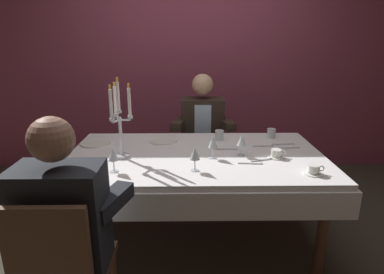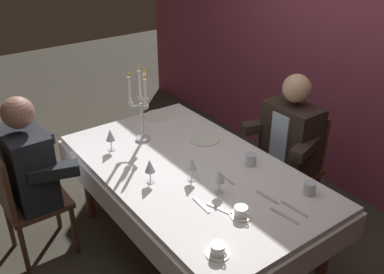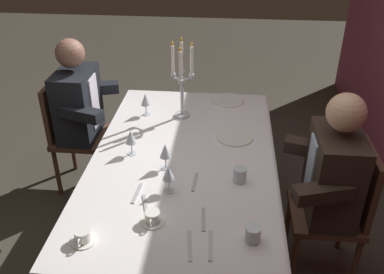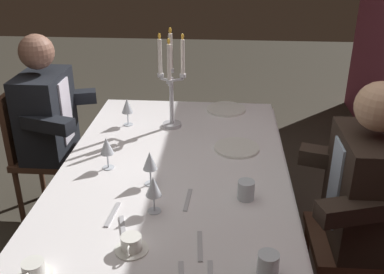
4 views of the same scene
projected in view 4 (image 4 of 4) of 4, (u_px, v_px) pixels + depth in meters
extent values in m
cube|color=white|center=(172.00, 175.00, 2.15)|extent=(1.90, 1.10, 0.04)
cube|color=white|center=(173.00, 194.00, 2.20)|extent=(1.94, 1.14, 0.18)
cylinder|color=brown|center=(125.00, 159.00, 3.09)|extent=(0.07, 0.07, 0.70)
cylinder|color=brown|center=(250.00, 163.00, 3.03)|extent=(0.07, 0.07, 0.70)
cylinder|color=silver|center=(172.00, 125.00, 2.63)|extent=(0.11, 0.11, 0.02)
cylinder|color=silver|center=(172.00, 101.00, 2.56)|extent=(0.02, 0.02, 0.28)
cylinder|color=silver|center=(171.00, 70.00, 2.49)|extent=(0.04, 0.04, 0.02)
cylinder|color=white|center=(171.00, 51.00, 2.44)|extent=(0.02, 0.02, 0.19)
ellipsoid|color=yellow|center=(170.00, 30.00, 2.39)|extent=(0.02, 0.02, 0.03)
cylinder|color=silver|center=(170.00, 83.00, 2.48)|extent=(0.07, 0.01, 0.01)
cylinder|color=silver|center=(169.00, 81.00, 2.44)|extent=(0.04, 0.04, 0.02)
cylinder|color=white|center=(169.00, 62.00, 2.39)|extent=(0.02, 0.02, 0.19)
ellipsoid|color=yellow|center=(169.00, 41.00, 2.34)|extent=(0.02, 0.02, 0.03)
cylinder|color=silver|center=(177.00, 80.00, 2.53)|extent=(0.05, 0.07, 0.01)
cylinder|color=silver|center=(183.00, 76.00, 2.53)|extent=(0.04, 0.04, 0.02)
cylinder|color=white|center=(183.00, 57.00, 2.49)|extent=(0.02, 0.02, 0.19)
ellipsoid|color=yellow|center=(183.00, 37.00, 2.44)|extent=(0.02, 0.02, 0.03)
cylinder|color=silver|center=(166.00, 80.00, 2.53)|extent=(0.05, 0.07, 0.01)
cylinder|color=silver|center=(161.00, 75.00, 2.54)|extent=(0.04, 0.04, 0.02)
cylinder|color=white|center=(160.00, 57.00, 2.50)|extent=(0.02, 0.02, 0.19)
ellipsoid|color=yellow|center=(159.00, 36.00, 2.45)|extent=(0.02, 0.02, 0.03)
cylinder|color=white|center=(226.00, 109.00, 2.86)|extent=(0.25, 0.25, 0.01)
cylinder|color=white|center=(237.00, 148.00, 2.36)|extent=(0.24, 0.24, 0.01)
cylinder|color=silver|center=(151.00, 183.00, 2.04)|extent=(0.06, 0.06, 0.00)
cylinder|color=silver|center=(151.00, 176.00, 2.02)|extent=(0.01, 0.01, 0.07)
cone|color=silver|center=(150.00, 160.00, 1.99)|extent=(0.07, 0.07, 0.08)
cylinder|color=#E0D172|center=(150.00, 165.00, 2.00)|extent=(0.04, 0.04, 0.03)
cylinder|color=silver|center=(154.00, 211.00, 1.84)|extent=(0.06, 0.06, 0.00)
cylinder|color=silver|center=(154.00, 203.00, 1.83)|extent=(0.01, 0.01, 0.07)
cone|color=silver|center=(153.00, 186.00, 1.79)|extent=(0.07, 0.07, 0.08)
cylinder|color=maroon|center=(154.00, 191.00, 1.80)|extent=(0.04, 0.04, 0.03)
cylinder|color=silver|center=(109.00, 167.00, 2.18)|extent=(0.06, 0.06, 0.00)
cylinder|color=silver|center=(108.00, 160.00, 2.16)|extent=(0.01, 0.01, 0.07)
cone|color=silver|center=(107.00, 146.00, 2.13)|extent=(0.07, 0.07, 0.08)
cylinder|color=maroon|center=(107.00, 150.00, 2.14)|extent=(0.04, 0.04, 0.03)
cylinder|color=silver|center=(128.00, 124.00, 2.65)|extent=(0.06, 0.06, 0.00)
cylinder|color=silver|center=(128.00, 118.00, 2.63)|extent=(0.01, 0.01, 0.07)
cone|color=silver|center=(127.00, 106.00, 2.60)|extent=(0.07, 0.07, 0.08)
cylinder|color=silver|center=(246.00, 190.00, 1.91)|extent=(0.07, 0.07, 0.09)
cylinder|color=silver|center=(268.00, 264.00, 1.50)|extent=(0.07, 0.07, 0.08)
cylinder|color=white|center=(132.00, 249.00, 1.62)|extent=(0.12, 0.12, 0.01)
cylinder|color=white|center=(131.00, 243.00, 1.61)|extent=(0.08, 0.08, 0.05)
torus|color=white|center=(128.00, 251.00, 1.56)|extent=(0.04, 0.01, 0.04)
cylinder|color=white|center=(34.00, 269.00, 1.49)|extent=(0.08, 0.08, 0.05)
cube|color=#B7B7BC|center=(200.00, 246.00, 1.64)|extent=(0.17, 0.03, 0.01)
cube|color=#B7B7BC|center=(123.00, 229.00, 1.73)|extent=(0.17, 0.07, 0.01)
cube|color=#B7B7BC|center=(113.00, 214.00, 1.82)|extent=(0.17, 0.03, 0.01)
cube|color=#B7B7BC|center=(188.00, 200.00, 1.92)|extent=(0.17, 0.03, 0.01)
cylinder|color=brown|center=(74.00, 201.00, 2.86)|extent=(0.04, 0.04, 0.42)
cylinder|color=brown|center=(90.00, 173.00, 3.19)|extent=(0.04, 0.04, 0.42)
cylinder|color=brown|center=(20.00, 199.00, 2.89)|extent=(0.04, 0.04, 0.42)
cylinder|color=brown|center=(41.00, 172.00, 3.21)|extent=(0.04, 0.04, 0.42)
cube|color=brown|center=(52.00, 156.00, 2.94)|extent=(0.42, 0.42, 0.04)
cube|color=brown|center=(18.00, 121.00, 2.85)|extent=(0.38, 0.04, 0.44)
cube|color=black|center=(46.00, 115.00, 2.81)|extent=(0.42, 0.26, 0.54)
cube|color=white|center=(66.00, 111.00, 2.79)|extent=(0.16, 0.01, 0.40)
sphere|color=#926551|center=(36.00, 52.00, 2.64)|extent=(0.21, 0.21, 0.21)
cube|color=black|center=(48.00, 124.00, 2.59)|extent=(0.19, 0.34, 0.08)
cube|color=black|center=(72.00, 97.00, 2.99)|extent=(0.19, 0.34, 0.08)
cylinder|color=brown|center=(305.00, 253.00, 2.41)|extent=(0.04, 0.04, 0.42)
cylinder|color=brown|center=(373.00, 257.00, 2.38)|extent=(0.04, 0.04, 0.42)
cube|color=brown|center=(354.00, 242.00, 2.13)|extent=(0.42, 0.42, 0.04)
cube|color=#2F251D|center=(364.00, 190.00, 2.01)|extent=(0.42, 0.26, 0.54)
cube|color=silver|center=(334.00, 183.00, 2.01)|extent=(0.16, 0.01, 0.40)
sphere|color=#DDAB83|center=(380.00, 106.00, 1.84)|extent=(0.21, 0.21, 0.21)
cube|color=#2F251D|center=(332.00, 159.00, 2.20)|extent=(0.19, 0.34, 0.08)
cube|color=#2F251D|center=(355.00, 210.00, 1.80)|extent=(0.19, 0.34, 0.08)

